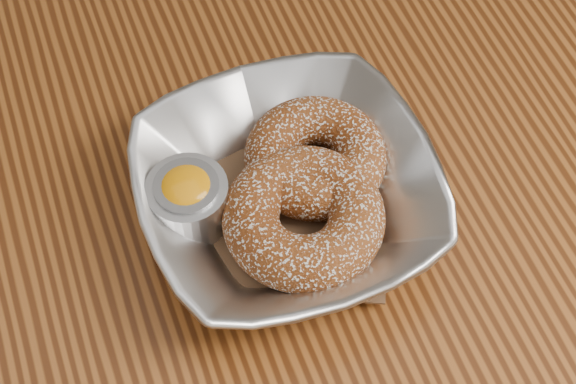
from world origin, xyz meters
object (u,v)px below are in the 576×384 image
object	(u,v)px
donut_front	(304,217)
ramekin	(188,200)
donut_back	(315,157)
table	(280,243)
serving_bowl	(288,195)

from	to	relation	value
donut_front	ramekin	size ratio (longest dim) A/B	1.98
donut_back	table	bearing A→B (deg)	162.42
table	ramekin	xyz separation A→B (m)	(-0.07, -0.01, 0.13)
donut_front	serving_bowl	bearing A→B (deg)	96.80
serving_bowl	table	bearing A→B (deg)	82.18
table	ramekin	world-z (taller)	ramekin
donut_back	ramekin	world-z (taller)	ramekin
serving_bowl	ramekin	bearing A→B (deg)	166.12
table	serving_bowl	xyz separation A→B (m)	(-0.00, -0.03, 0.13)
table	donut_back	bearing A→B (deg)	-17.58
donut_back	ramekin	distance (m)	0.10
serving_bowl	donut_front	distance (m)	0.02
serving_bowl	donut_front	size ratio (longest dim) A/B	1.86
donut_front	table	bearing A→B (deg)	88.56
ramekin	donut_back	bearing A→B (deg)	3.22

